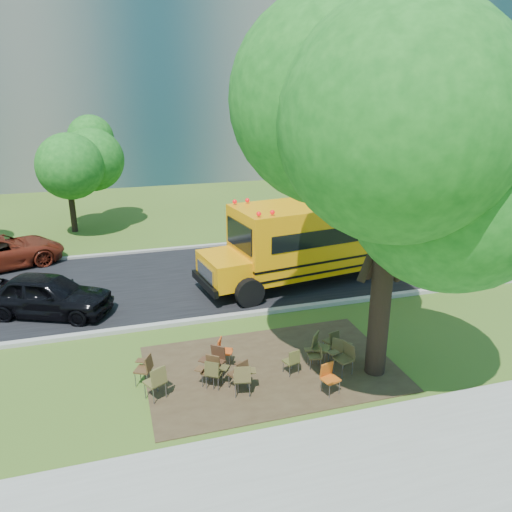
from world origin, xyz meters
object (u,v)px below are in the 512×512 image
object	(u,v)px
school_bus	(365,229)
chair_3	(210,368)
chair_2	(240,371)
chair_14	(316,353)
chair_11	(293,359)
chair_13	(332,339)
chair_1	(214,371)
chair_12	(319,345)
chair_0	(157,379)
chair_7	(340,347)
chair_4	(243,377)
main_tree	(394,153)
black_car	(47,295)
chair_6	(345,355)
bg_car_red	(0,252)
chair_8	(145,366)
chair_9	(215,359)
chair_5	(329,376)
chair_10	(223,349)

from	to	relation	value
school_bus	chair_3	distance (m)	10.68
chair_2	chair_14	size ratio (longest dim) A/B	1.15
chair_11	chair_13	bearing A→B (deg)	9.37
chair_1	chair_12	xyz separation A→B (m)	(3.17, 0.41, 0.05)
chair_0	chair_7	xyz separation A→B (m)	(5.29, 0.39, -0.12)
chair_3	chair_4	world-z (taller)	chair_4
main_tree	black_car	distance (m)	12.45
chair_6	bg_car_red	bearing A→B (deg)	26.37
chair_2	bg_car_red	world-z (taller)	bg_car_red
school_bus	chair_13	bearing A→B (deg)	-133.62
chair_4	chair_8	size ratio (longest dim) A/B	1.07
chair_6	chair_7	distance (m)	0.66
chair_1	chair_9	size ratio (longest dim) A/B	0.93
chair_3	chair_5	bearing A→B (deg)	-166.73
chair_5	chair_10	xyz separation A→B (m)	(-2.31, 2.17, -0.02)
chair_12	black_car	world-z (taller)	black_car
chair_2	chair_0	bearing A→B (deg)	145.44
chair_4	chair_10	bearing A→B (deg)	106.91
chair_5	chair_0	bearing A→B (deg)	-28.71
main_tree	chair_8	distance (m)	8.43
chair_0	chair_10	bearing A→B (deg)	1.21
chair_7	chair_11	size ratio (longest dim) A/B	0.98
chair_7	chair_11	world-z (taller)	chair_11
chair_14	chair_13	bearing A→B (deg)	-41.56
chair_8	chair_10	distance (m)	2.25
chair_8	chair_12	size ratio (longest dim) A/B	0.93
chair_13	bg_car_red	xyz separation A→B (m)	(-10.85, 11.01, 0.26)
chair_2	chair_12	size ratio (longest dim) A/B	0.95
chair_2	chair_5	xyz separation A→B (m)	(2.16, -0.83, -0.02)
main_tree	chair_6	xyz separation A→B (m)	(-0.86, 0.19, -5.52)
chair_8	black_car	world-z (taller)	black_car
chair_2	black_car	size ratio (longest dim) A/B	0.20
chair_13	chair_6	bearing A→B (deg)	-116.10
school_bus	chair_1	world-z (taller)	school_bus
chair_0	chair_9	distance (m)	1.75
chair_9	chair_12	world-z (taller)	chair_12
chair_0	chair_9	bearing A→B (deg)	-8.79
main_tree	bg_car_red	xyz separation A→B (m)	(-11.57, 12.30, -5.36)
main_tree	chair_7	distance (m)	5.72
chair_10	chair_8	bearing A→B (deg)	-54.85
chair_4	chair_14	world-z (taller)	chair_4
chair_11	bg_car_red	xyz separation A→B (m)	(-9.30, 11.76, 0.25)
chair_7	chair_9	size ratio (longest dim) A/B	0.84
chair_2	chair_9	bearing A→B (deg)	92.81
chair_1	chair_6	distance (m)	3.63
black_car	bg_car_red	size ratio (longest dim) A/B	0.84
chair_13	chair_11	bearing A→B (deg)	-172.61
chair_14	chair_6	bearing A→B (deg)	-116.32
chair_0	chair_8	world-z (taller)	chair_0
chair_7	black_car	bearing A→B (deg)	-169.16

